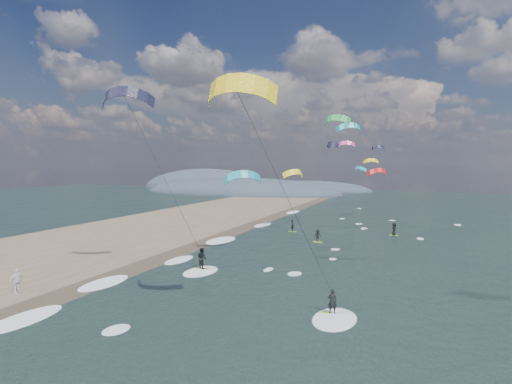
% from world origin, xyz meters
% --- Properties ---
extents(ground, '(260.00, 260.00, 0.00)m').
position_xyz_m(ground, '(0.00, 0.00, 0.00)').
color(ground, black).
rests_on(ground, ground).
extents(sand_strip, '(26.00, 240.00, 0.00)m').
position_xyz_m(sand_strip, '(-24.00, 10.00, 0.00)').
color(sand_strip, brown).
rests_on(sand_strip, ground).
extents(wet_sand_strip, '(3.00, 240.00, 0.00)m').
position_xyz_m(wet_sand_strip, '(-12.00, 10.00, 0.00)').
color(wet_sand_strip, '#382D23').
rests_on(wet_sand_strip, ground).
extents(coastal_hills, '(80.00, 41.00, 15.00)m').
position_xyz_m(coastal_hills, '(-44.84, 107.86, 0.00)').
color(coastal_hills, '#3D4756').
rests_on(coastal_hills, ground).
extents(kitesurfer_near_a, '(7.48, 8.22, 14.42)m').
position_xyz_m(kitesurfer_near_a, '(3.47, 0.65, 10.45)').
color(kitesurfer_near_a, '#97D325').
rests_on(kitesurfer_near_a, ground).
extents(kitesurfer_near_b, '(7.29, 8.74, 15.71)m').
position_xyz_m(kitesurfer_near_b, '(-8.78, 8.34, 10.53)').
color(kitesurfer_near_b, '#97D325').
rests_on(kitesurfer_near_b, ground).
extents(far_kitesurfers, '(14.23, 9.20, 1.67)m').
position_xyz_m(far_kitesurfers, '(2.18, 33.21, 0.81)').
color(far_kitesurfers, '#97D325').
rests_on(far_kitesurfers, ground).
extents(bg_kite_field, '(13.67, 74.59, 7.97)m').
position_xyz_m(bg_kite_field, '(-0.37, 53.41, 11.14)').
color(bg_kite_field, green).
rests_on(bg_kite_field, ground).
extents(shoreline_surf, '(2.40, 79.40, 0.11)m').
position_xyz_m(shoreline_surf, '(-10.80, 14.75, 0.00)').
color(shoreline_surf, white).
rests_on(shoreline_surf, ground).
extents(beach_walker, '(0.69, 1.10, 1.74)m').
position_xyz_m(beach_walker, '(-15.59, 1.74, 0.87)').
color(beach_walker, white).
rests_on(beach_walker, ground).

